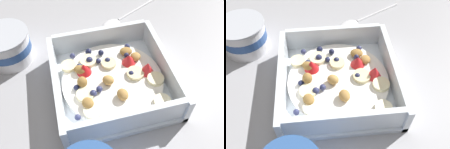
# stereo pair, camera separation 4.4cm
# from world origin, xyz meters

# --- Properties ---
(ground_plane) EXTENTS (2.40, 2.40, 0.00)m
(ground_plane) POSITION_xyz_m (0.00, 0.00, 0.00)
(ground_plane) COLOR #9E9EA3
(fruit_bowl) EXTENTS (0.21, 0.21, 0.06)m
(fruit_bowl) POSITION_xyz_m (0.01, 0.01, 0.02)
(fruit_bowl) COLOR white
(fruit_bowl) RESTS_ON ground
(spoon) EXTENTS (0.10, 0.16, 0.01)m
(spoon) POSITION_xyz_m (0.19, -0.05, 0.00)
(spoon) COLOR silver
(spoon) RESTS_ON ground
(yogurt_cup) EXTENTS (0.10, 0.10, 0.07)m
(yogurt_cup) POSITION_xyz_m (0.13, 0.20, 0.03)
(yogurt_cup) COLOR white
(yogurt_cup) RESTS_ON ground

